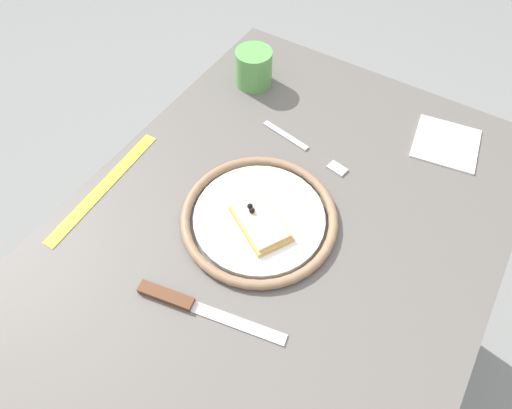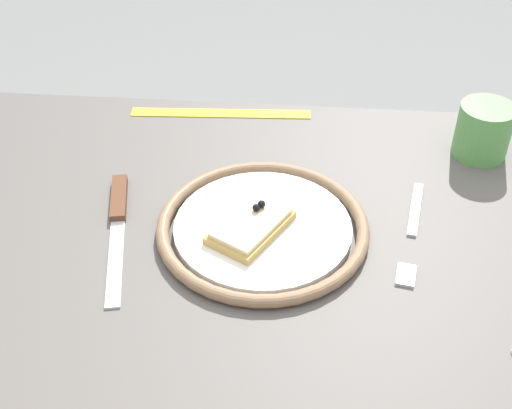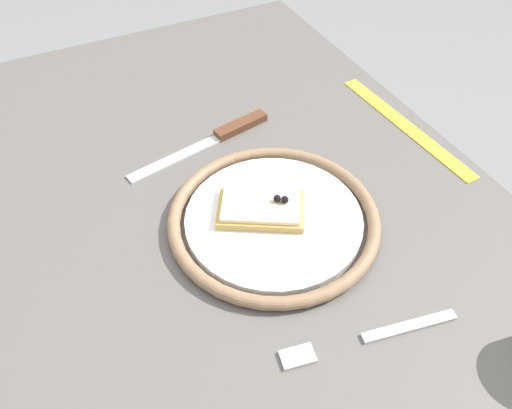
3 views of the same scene
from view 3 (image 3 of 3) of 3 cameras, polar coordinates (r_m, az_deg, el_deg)
name	(u,v)px [view 3 (image 3 of 3)]	position (r m, az deg, el deg)	size (l,w,h in m)	color
dining_table	(236,262)	(0.76, -2.24, -6.47)	(1.05, 0.70, 0.77)	#5B5651
plate	(274,219)	(0.65, 2.01, -1.62)	(0.27, 0.27, 0.02)	white
pizza_slice_near	(261,208)	(0.65, 0.58, -0.39)	(0.11, 0.13, 0.03)	tan
knife	(224,134)	(0.78, -3.67, 7.94)	(0.07, 0.24, 0.01)	silver
fork	(369,337)	(0.57, 12.55, -14.37)	(0.05, 0.20, 0.00)	#B8B8B8
measuring_tape	(405,126)	(0.84, 16.43, 8.51)	(0.29, 0.02, 0.00)	yellow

